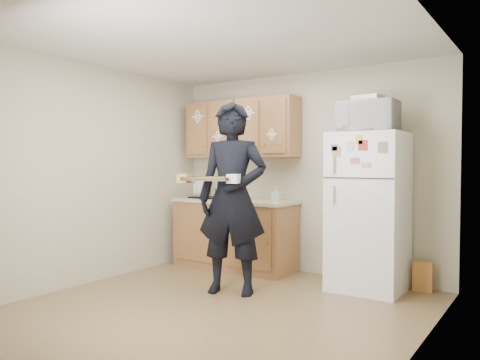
% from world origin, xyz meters
% --- Properties ---
extents(floor, '(3.60, 3.60, 0.00)m').
position_xyz_m(floor, '(0.00, 0.00, 0.00)').
color(floor, brown).
rests_on(floor, ground).
extents(ceiling, '(3.60, 3.60, 0.00)m').
position_xyz_m(ceiling, '(0.00, 0.00, 2.50)').
color(ceiling, beige).
rests_on(ceiling, wall_back).
extents(wall_back, '(3.60, 0.04, 2.50)m').
position_xyz_m(wall_back, '(0.00, 1.80, 1.25)').
color(wall_back, '#B6B094').
rests_on(wall_back, floor).
extents(wall_front, '(3.60, 0.04, 2.50)m').
position_xyz_m(wall_front, '(0.00, -1.80, 1.25)').
color(wall_front, '#B6B094').
rests_on(wall_front, floor).
extents(wall_left, '(0.04, 3.60, 2.50)m').
position_xyz_m(wall_left, '(-1.80, 0.00, 1.25)').
color(wall_left, '#B6B094').
rests_on(wall_left, floor).
extents(wall_right, '(0.04, 3.60, 2.50)m').
position_xyz_m(wall_right, '(1.80, 0.00, 1.25)').
color(wall_right, '#B6B094').
rests_on(wall_right, floor).
extents(refrigerator, '(0.75, 0.70, 1.70)m').
position_xyz_m(refrigerator, '(0.95, 1.43, 0.85)').
color(refrigerator, white).
rests_on(refrigerator, floor).
extents(base_cabinet, '(1.60, 0.60, 0.86)m').
position_xyz_m(base_cabinet, '(-0.85, 1.48, 0.43)').
color(base_cabinet, brown).
rests_on(base_cabinet, floor).
extents(countertop, '(1.64, 0.64, 0.04)m').
position_xyz_m(countertop, '(-0.85, 1.48, 0.88)').
color(countertop, '#C1AF94').
rests_on(countertop, base_cabinet).
extents(upper_cab_left, '(0.80, 0.33, 0.75)m').
position_xyz_m(upper_cab_left, '(-1.25, 1.61, 1.83)').
color(upper_cab_left, brown).
rests_on(upper_cab_left, wall_back).
extents(upper_cab_right, '(0.80, 0.33, 0.75)m').
position_xyz_m(upper_cab_right, '(-0.43, 1.61, 1.83)').
color(upper_cab_right, brown).
rests_on(upper_cab_right, wall_back).
extents(cereal_box, '(0.20, 0.07, 0.32)m').
position_xyz_m(cereal_box, '(1.47, 1.67, 0.16)').
color(cereal_box, '#EFB154').
rests_on(cereal_box, floor).
extents(person, '(0.85, 0.69, 2.01)m').
position_xyz_m(person, '(-0.19, 0.49, 1.01)').
color(person, black).
rests_on(person, floor).
extents(baking_tray, '(0.55, 0.48, 0.04)m').
position_xyz_m(baking_tray, '(-0.29, 0.21, 1.21)').
color(baking_tray, black).
rests_on(baking_tray, person).
extents(pizza_front_left, '(0.16, 0.16, 0.02)m').
position_xyz_m(pizza_front_left, '(-0.37, 0.10, 1.22)').
color(pizza_front_left, orange).
rests_on(pizza_front_left, baking_tray).
extents(pizza_front_right, '(0.16, 0.16, 0.02)m').
position_xyz_m(pizza_front_right, '(-0.16, 0.17, 1.22)').
color(pizza_front_right, orange).
rests_on(pizza_front_right, baking_tray).
extents(pizza_back_left, '(0.16, 0.16, 0.02)m').
position_xyz_m(pizza_back_left, '(-0.42, 0.25, 1.22)').
color(pizza_back_left, orange).
rests_on(pizza_back_left, baking_tray).
extents(pizza_back_right, '(0.16, 0.16, 0.02)m').
position_xyz_m(pizza_back_right, '(-0.21, 0.32, 1.22)').
color(pizza_back_right, orange).
rests_on(pizza_back_right, baking_tray).
extents(pizza_center, '(0.16, 0.16, 0.02)m').
position_xyz_m(pizza_center, '(-0.29, 0.21, 1.22)').
color(pizza_center, orange).
rests_on(pizza_center, baking_tray).
extents(microwave, '(0.61, 0.42, 0.33)m').
position_xyz_m(microwave, '(0.95, 1.38, 1.86)').
color(microwave, white).
rests_on(microwave, refrigerator).
extents(foil_pan, '(0.33, 0.25, 0.06)m').
position_xyz_m(foil_pan, '(0.94, 1.41, 2.06)').
color(foil_pan, silver).
rests_on(foil_pan, microwave).
extents(dish_rack, '(0.42, 0.33, 0.16)m').
position_xyz_m(dish_rack, '(-1.31, 1.45, 0.98)').
color(dish_rack, black).
rests_on(dish_rack, countertop).
extents(bowl, '(0.30, 0.30, 0.06)m').
position_xyz_m(bowl, '(-1.37, 1.45, 0.95)').
color(bowl, white).
rests_on(bowl, dish_rack).
extents(soap_bottle, '(0.11, 0.11, 0.19)m').
position_xyz_m(soap_bottle, '(-0.15, 1.34, 1.00)').
color(soap_bottle, white).
rests_on(soap_bottle, countertop).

